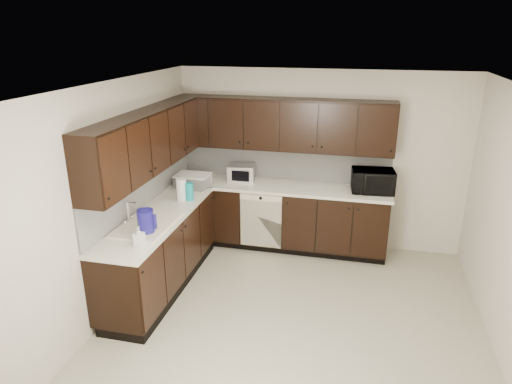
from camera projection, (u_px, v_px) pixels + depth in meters
floor at (294, 318)px, 5.01m from camera, size 4.00×4.00×0.00m
ceiling at (302, 86)px, 4.16m from camera, size 4.00×4.00×0.00m
wall_back at (319, 160)px, 6.42m from camera, size 4.00×0.02×2.50m
wall_left at (118, 197)px, 5.02m from camera, size 0.02×4.00×2.50m
wall_front at (249, 335)px, 2.76m from camera, size 4.00×0.02×2.50m
lower_cabinets at (234, 233)px, 6.10m from camera, size 3.00×2.80×0.90m
countertop at (233, 198)px, 5.93m from camera, size 3.03×2.83×0.04m
backsplash at (222, 173)px, 6.08m from camera, size 3.00×2.80×0.48m
upper_cabinets at (227, 132)px, 5.75m from camera, size 3.00×2.80×0.70m
dishwasher at (261, 218)px, 6.27m from camera, size 0.58×0.04×0.78m
sink at (147, 231)px, 5.07m from camera, size 0.54×0.82×0.42m
microwave at (373, 181)px, 6.04m from camera, size 0.59×0.43×0.30m
soap_bottle_a at (139, 236)px, 4.55m from camera, size 0.10×0.10×0.20m
soap_bottle_b at (180, 183)px, 6.10m from camera, size 0.09×0.09×0.21m
toaster_oven at (241, 173)px, 6.50m from camera, size 0.40×0.31×0.23m
storage_bin at (193, 181)px, 6.26m from camera, size 0.48×0.38×0.17m
blue_pitcher at (146, 222)px, 4.82m from camera, size 0.23×0.23×0.27m
teal_tumbler at (189, 192)px, 5.76m from camera, size 0.11×0.11×0.23m
paper_towel_roll at (181, 189)px, 5.76m from camera, size 0.16×0.16×0.28m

